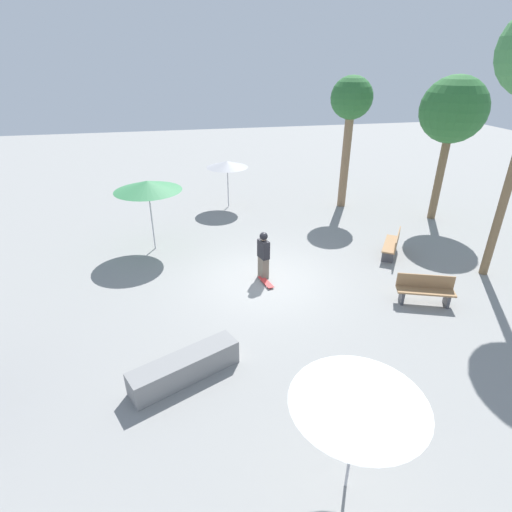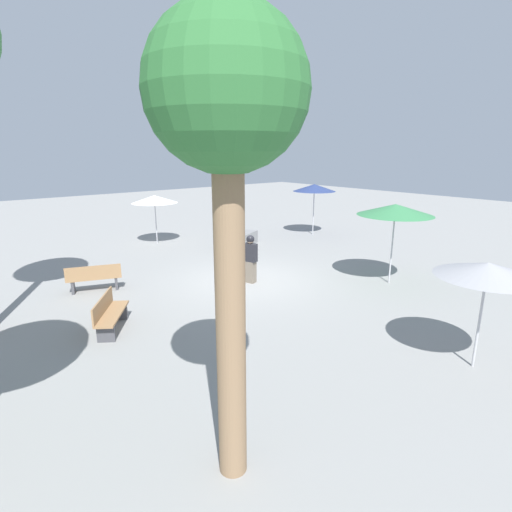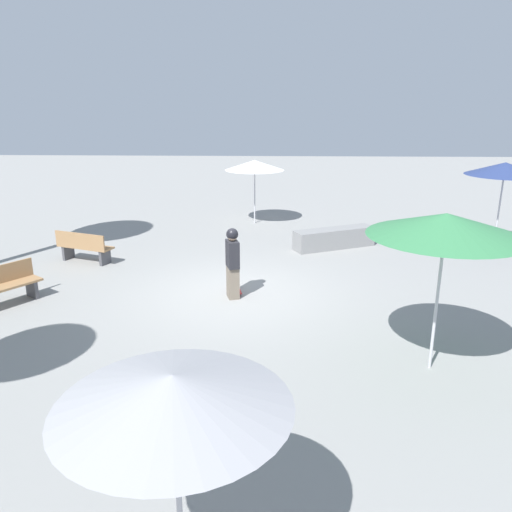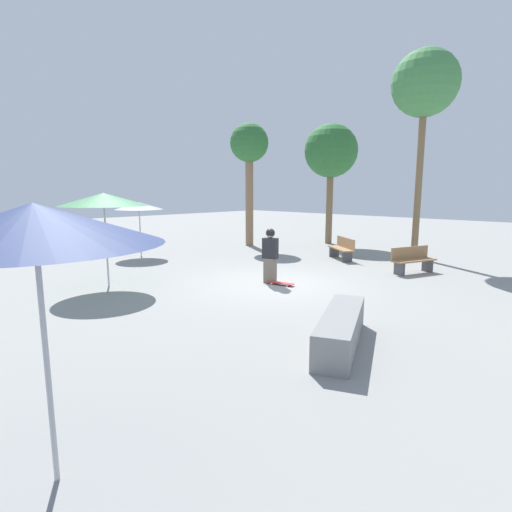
# 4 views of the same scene
# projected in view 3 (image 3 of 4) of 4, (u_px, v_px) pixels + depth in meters

# --- Properties ---
(ground_plane) EXTENTS (60.00, 60.00, 0.00)m
(ground_plane) POSITION_uv_depth(u_px,v_px,m) (234.00, 294.00, 11.33)
(ground_plane) COLOR gray
(skater_main) EXTENTS (0.35, 0.47, 1.59)m
(skater_main) POSITION_uv_depth(u_px,v_px,m) (233.00, 261.00, 10.89)
(skater_main) COLOR #726656
(skater_main) RESTS_ON ground_plane
(skateboard) EXTENTS (0.38, 0.82, 0.07)m
(skateboard) POSITION_uv_depth(u_px,v_px,m) (235.00, 288.00, 11.52)
(skateboard) COLOR red
(skateboard) RESTS_ON ground_plane
(concrete_ledge) EXTENTS (2.52, 1.57, 0.58)m
(concrete_ledge) POSITION_uv_depth(u_px,v_px,m) (334.00, 238.00, 14.85)
(concrete_ledge) COLOR gray
(concrete_ledge) RESTS_ON ground_plane
(bench_near) EXTENTS (1.28, 1.56, 0.85)m
(bench_near) POSITION_uv_depth(u_px,v_px,m) (1.00, 287.00, 10.58)
(bench_near) COLOR #47474C
(bench_near) RESTS_ON ground_plane
(bench_far) EXTENTS (1.65, 0.96, 0.85)m
(bench_far) POSITION_uv_depth(u_px,v_px,m) (84.00, 247.00, 13.47)
(bench_far) COLOR #47474C
(bench_far) RESTS_ON ground_plane
(shade_umbrella_white) EXTENTS (2.08, 2.08, 2.24)m
(shade_umbrella_white) POSITION_uv_depth(u_px,v_px,m) (255.00, 165.00, 17.36)
(shade_umbrella_white) COLOR #B7B7BC
(shade_umbrella_white) RESTS_ON ground_plane
(shade_umbrella_grey) EXTENTS (1.91, 1.91, 2.18)m
(shade_umbrella_grey) POSITION_uv_depth(u_px,v_px,m) (173.00, 391.00, 3.87)
(shade_umbrella_grey) COLOR #B7B7BC
(shade_umbrella_grey) RESTS_ON ground_plane
(shade_umbrella_green) EXTENTS (2.36, 2.36, 2.59)m
(shade_umbrella_green) POSITION_uv_depth(u_px,v_px,m) (446.00, 225.00, 7.49)
(shade_umbrella_green) COLOR #B7B7BC
(shade_umbrella_green) RESTS_ON ground_plane
(shade_umbrella_navy) EXTENTS (2.14, 2.14, 2.57)m
(shade_umbrella_navy) POSITION_uv_depth(u_px,v_px,m) (505.00, 169.00, 13.94)
(shade_umbrella_navy) COLOR #B7B7BC
(shade_umbrella_navy) RESTS_ON ground_plane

